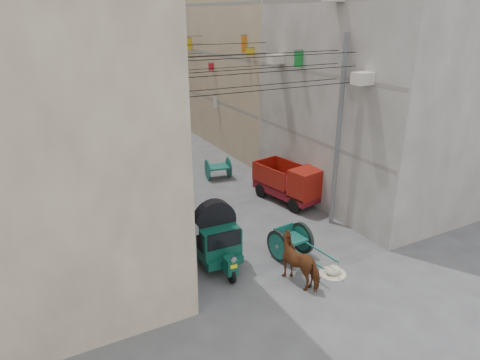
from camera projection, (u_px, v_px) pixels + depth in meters
ground at (366, 332)px, 12.44m from camera, size 140.00×140.00×0.00m
building_row_left at (1, 43)px, 34.68m from camera, size 8.00×62.00×14.00m
building_row_right at (186, 38)px, 41.67m from camera, size 8.00×62.00×14.00m
end_cap_building at (59, 29)px, 64.38m from camera, size 22.00×10.00×13.00m
shutters_left at (134, 188)px, 18.72m from camera, size 0.18×14.40×2.88m
signboards at (144, 96)px, 29.01m from camera, size 8.22×40.52×5.67m
ac_units at (320, 45)px, 17.65m from camera, size 0.70×6.55×3.35m
utility_poles at (166, 99)px, 24.97m from camera, size 7.40×22.20×8.00m
overhead_cables at (180, 53)px, 21.83m from camera, size 7.40×22.52×1.12m
auto_rickshaw at (215, 236)px, 15.48m from camera, size 1.61×2.75×1.92m
tonga_cart at (291, 241)px, 16.07m from camera, size 1.40×2.82×1.23m
mini_truck at (294, 186)px, 20.50m from camera, size 2.20×3.74×1.97m
second_cart at (218, 168)px, 23.84m from camera, size 1.47×1.34×1.15m
feed_sack at (333, 270)px, 15.16m from camera, size 0.59×0.48×0.30m
horse at (301, 261)px, 14.53m from camera, size 1.31×2.06×1.60m
distant_car_white at (163, 157)px, 25.64m from camera, size 2.41×3.99×1.27m
distant_car_grey at (129, 112)px, 37.37m from camera, size 1.71×4.07×1.31m
distant_car_green at (78, 92)px, 47.68m from camera, size 2.27×3.94×1.08m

